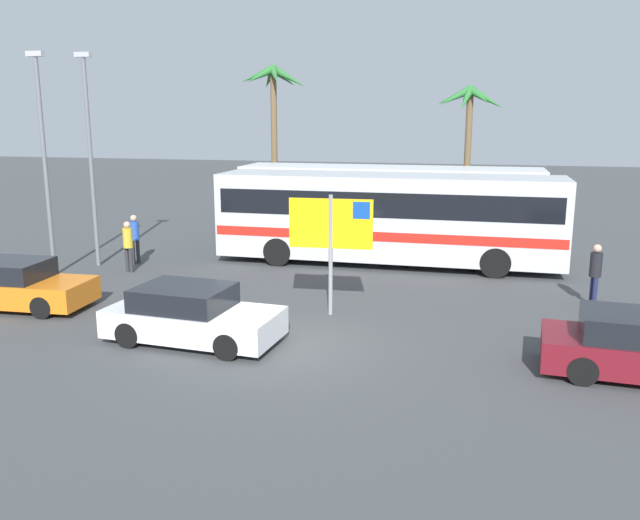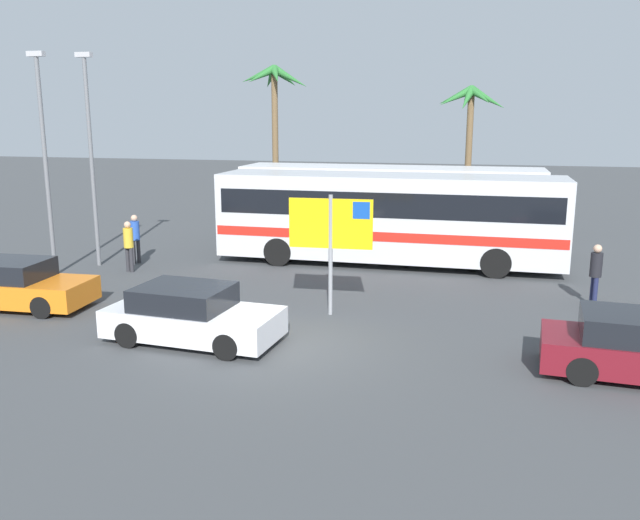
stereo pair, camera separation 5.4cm
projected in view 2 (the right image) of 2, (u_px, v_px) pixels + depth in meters
ground at (274, 348)px, 14.96m from camera, size 120.00×120.00×0.00m
bus_front_coach at (388, 215)px, 23.01m from camera, size 11.96×2.61×3.17m
bus_rear_coach at (389, 202)px, 26.48m from camera, size 11.96×2.61×3.17m
ferry_sign at (332, 228)px, 16.98m from camera, size 2.20×0.17×3.20m
car_orange at (14, 285)px, 18.00m from camera, size 4.16×1.93×1.32m
car_white at (191, 315)px, 15.26m from camera, size 4.15×2.12×1.32m
pedestrian_crossing_lot at (596, 270)px, 17.98m from camera, size 0.32×0.32×1.75m
pedestrian_by_bus at (135, 235)px, 23.31m from camera, size 0.32×0.32×1.75m
pedestrian_near_sign at (129, 242)px, 22.04m from camera, size 0.32×0.32×1.73m
lamp_post_left_side at (45, 157)px, 20.99m from camera, size 0.56×0.20×7.14m
lamp_post_right_side at (91, 153)px, 22.37m from camera, size 0.56×0.20×7.24m
palm_tree_seaside at (471, 110)px, 32.03m from camera, size 3.47×3.53×6.63m
palm_tree_inland at (274, 95)px, 33.46m from camera, size 3.65×3.53×7.70m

